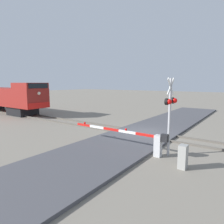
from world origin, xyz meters
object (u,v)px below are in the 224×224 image
Objects in this scene: crossing_gate at (143,139)px; utility_cabinet at (183,157)px; locomotive at (6,97)px; crossing_signal at (170,108)px.

utility_cabinet is (-0.78, -2.46, -0.25)m from crossing_gate.
crossing_gate is at bearing 72.50° from utility_cabinet.
locomotive is 23.72m from crossing_signal.
locomotive reaches higher than utility_cabinet.
utility_cabinet is (-4.51, -24.64, -1.44)m from locomotive.
crossing_gate is 5.80× the size of utility_cabinet.
utility_cabinet is at bearing -107.50° from crossing_gate.
crossing_signal is 3.76× the size of utility_cabinet.
crossing_gate is (-0.50, 1.32, -1.82)m from crossing_signal.
utility_cabinet is at bearing -100.38° from locomotive.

